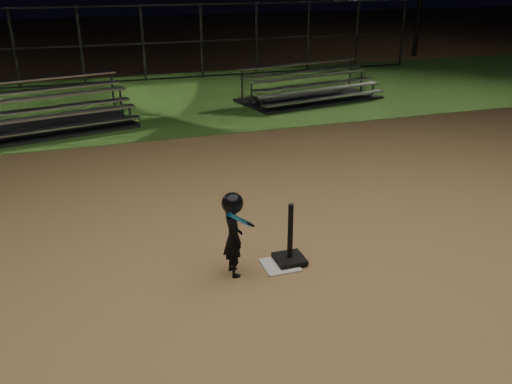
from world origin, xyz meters
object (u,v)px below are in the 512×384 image
object	(u,v)px
batting_tee	(290,251)
child_batter	(233,232)
home_plate	(280,265)
bleacher_right	(310,93)
bleacher_left	(32,122)

from	to	relation	value
batting_tee	child_batter	world-z (taller)	child_batter
home_plate	bleacher_right	bearing A→B (deg)	64.04
batting_tee	bleacher_right	xyz separation A→B (m)	(4.03, 8.55, 0.03)
child_batter	home_plate	bearing A→B (deg)	-94.79
batting_tee	bleacher_left	world-z (taller)	bleacher_left
child_batter	bleacher_left	world-z (taller)	bleacher_left
bleacher_left	bleacher_right	xyz separation A→B (m)	(7.55, 0.92, -0.03)
home_plate	batting_tee	size ratio (longest dim) A/B	0.55
home_plate	child_batter	world-z (taller)	child_batter
home_plate	child_batter	size ratio (longest dim) A/B	0.40
batting_tee	home_plate	bearing A→B (deg)	-164.04
bleacher_right	bleacher_left	bearing A→B (deg)	175.90
batting_tee	bleacher_right	bearing A→B (deg)	64.74
batting_tee	bleacher_left	xyz separation A→B (m)	(-3.52, 7.63, 0.05)
home_plate	batting_tee	distance (m)	0.23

